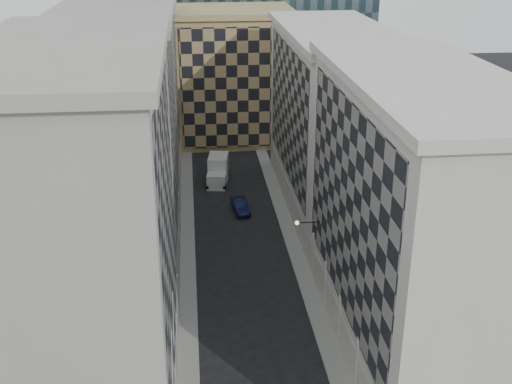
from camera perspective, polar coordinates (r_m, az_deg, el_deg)
sidewalk_west at (r=61.92m, az=-6.10°, el=-5.89°), size 1.50×100.00×0.15m
sidewalk_east at (r=62.65m, az=3.59°, el=-5.43°), size 1.50×100.00×0.15m
bldg_left_a at (r=40.17m, az=-14.72°, el=-4.29°), size 10.80×22.80×23.70m
bldg_left_b at (r=60.63m, az=-11.89°, el=4.69°), size 10.80×22.80×22.70m
bldg_left_c at (r=81.90m, az=-10.49°, el=9.08°), size 10.80×22.80×21.70m
bldg_right_a at (r=46.45m, az=13.78°, el=-2.46°), size 10.80×26.80×20.70m
bldg_right_b at (r=70.97m, az=6.74°, el=6.40°), size 10.80×28.80×19.70m
tan_block at (r=94.73m, az=-2.00°, el=10.39°), size 16.80×14.80×18.80m
flagpoles_left at (r=37.33m, az=-7.43°, el=-12.77°), size 0.10×6.33×2.33m
bracket_lamp at (r=54.48m, az=3.85°, el=-2.75°), size 1.98×0.36×0.36m
box_truck at (r=79.44m, az=-3.41°, el=1.85°), size 3.09×6.02×3.16m
dark_car at (r=71.20m, az=-1.41°, el=-1.23°), size 2.00×4.46×1.42m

